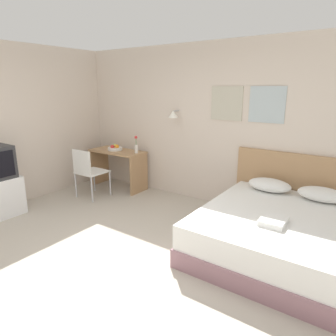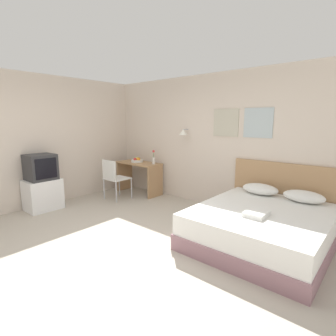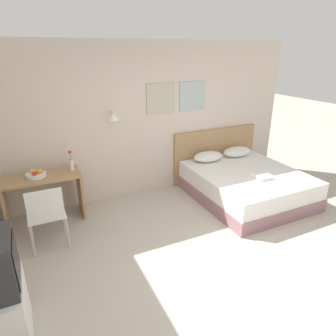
{
  "view_description": "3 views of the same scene",
  "coord_description": "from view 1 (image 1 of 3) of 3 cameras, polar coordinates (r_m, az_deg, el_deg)",
  "views": [
    {
      "loc": [
        2.34,
        -1.89,
        1.95
      ],
      "look_at": [
        0.08,
        1.34,
        0.88
      ],
      "focal_mm": 32.0,
      "sensor_mm": 36.0,
      "label": 1
    },
    {
      "loc": [
        2.81,
        -2.02,
        1.74
      ],
      "look_at": [
        0.05,
        1.2,
        0.97
      ],
      "focal_mm": 28.0,
      "sensor_mm": 36.0,
      "label": 2
    },
    {
      "loc": [
        -1.8,
        -2.25,
        2.49
      ],
      "look_at": [
        -0.11,
        1.29,
        0.94
      ],
      "focal_mm": 32.0,
      "sensor_mm": 36.0,
      "label": 3
    }
  ],
  "objects": [
    {
      "name": "ground_plane",
      "position": [
        3.58,
        -14.15,
        -18.25
      ],
      "size": [
        24.0,
        24.0,
        0.0
      ],
      "primitive_type": "plane",
      "color": "#B2A899"
    },
    {
      "name": "wall_back",
      "position": [
        5.09,
        7.5,
        8.08
      ],
      "size": [
        5.96,
        0.31,
        2.65
      ],
      "color": "beige",
      "rests_on": "ground_plane"
    },
    {
      "name": "bed",
      "position": [
        3.89,
        19.93,
        -11.67
      ],
      "size": [
        1.73,
        1.97,
        0.51
      ],
      "color": "gray",
      "rests_on": "ground_plane"
    },
    {
      "name": "headboard",
      "position": [
        4.71,
        23.56,
        -3.77
      ],
      "size": [
        1.85,
        0.06,
        1.04
      ],
      "color": "#A87F56",
      "rests_on": "ground_plane"
    },
    {
      "name": "pillow_left",
      "position": [
        4.51,
        18.76,
        -3.07
      ],
      "size": [
        0.6,
        0.37,
        0.18
      ],
      "color": "white",
      "rests_on": "bed"
    },
    {
      "name": "pillow_right",
      "position": [
        4.39,
        27.25,
        -4.49
      ],
      "size": [
        0.6,
        0.37,
        0.18
      ],
      "color": "white",
      "rests_on": "bed"
    },
    {
      "name": "folded_towel_near_foot",
      "position": [
        3.5,
        19.46,
        -9.47
      ],
      "size": [
        0.26,
        0.33,
        0.06
      ],
      "color": "white",
      "rests_on": "bed"
    },
    {
      "name": "desk",
      "position": [
        5.97,
        -9.51,
        1.12
      ],
      "size": [
        1.11,
        0.51,
        0.75
      ],
      "color": "#A87F56",
      "rests_on": "ground_plane"
    },
    {
      "name": "desk_chair",
      "position": [
        5.49,
        -15.09,
        -0.25
      ],
      "size": [
        0.47,
        0.47,
        0.9
      ],
      "color": "white",
      "rests_on": "ground_plane"
    },
    {
      "name": "fruit_bowl",
      "position": [
        5.95,
        -10.06,
        3.76
      ],
      "size": [
        0.28,
        0.28,
        0.12
      ],
      "color": "silver",
      "rests_on": "desk"
    },
    {
      "name": "flower_vase",
      "position": [
        5.61,
        -6.08,
        4.09
      ],
      "size": [
        0.07,
        0.07,
        0.33
      ],
      "color": "silver",
      "rests_on": "desk"
    }
  ]
}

